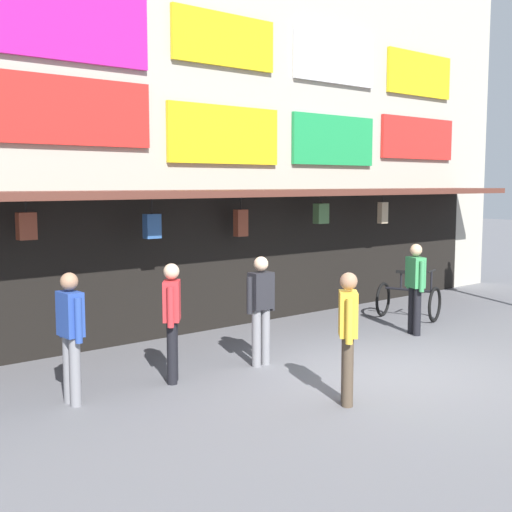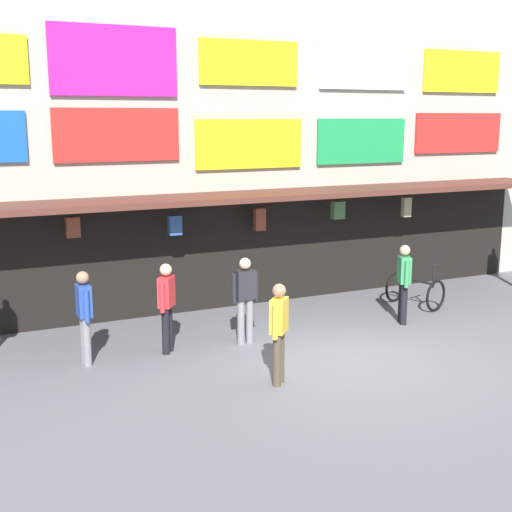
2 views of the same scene
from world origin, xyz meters
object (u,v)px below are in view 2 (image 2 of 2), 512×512
(pedestrian_in_purple, at_px, (279,328))
(pedestrian_in_red, at_px, (404,280))
(pedestrian_in_green, at_px, (245,296))
(bicycle_parked, at_px, (415,290))
(pedestrian_in_white, at_px, (167,303))
(pedestrian_in_blue, at_px, (84,312))

(pedestrian_in_purple, xyz_separation_m, pedestrian_in_red, (3.85, 1.86, 0.00))
(pedestrian_in_green, bearing_deg, bicycle_parked, 9.04)
(bicycle_parked, bearing_deg, pedestrian_in_white, -174.36)
(pedestrian_in_red, bearing_deg, bicycle_parked, 41.63)
(pedestrian_in_purple, xyz_separation_m, pedestrian_in_blue, (-2.67, 2.21, 0.00))
(bicycle_parked, distance_m, pedestrian_in_white, 6.15)
(bicycle_parked, xyz_separation_m, pedestrian_in_green, (-4.58, -0.73, 0.55))
(pedestrian_in_white, bearing_deg, bicycle_parked, 5.64)
(pedestrian_in_purple, distance_m, pedestrian_in_red, 4.28)
(pedestrian_in_purple, relative_size, pedestrian_in_green, 1.00)
(pedestrian_in_green, bearing_deg, pedestrian_in_blue, 177.29)
(bicycle_parked, relative_size, pedestrian_in_white, 0.79)
(pedestrian_in_purple, xyz_separation_m, pedestrian_in_green, (0.32, 2.07, 0.00))
(pedestrian_in_red, height_order, pedestrian_in_blue, same)
(pedestrian_in_red, xyz_separation_m, pedestrian_in_green, (-3.53, 0.21, 0.00))
(pedestrian_in_red, relative_size, pedestrian_in_blue, 1.00)
(pedestrian_in_blue, bearing_deg, pedestrian_in_purple, -39.68)
(pedestrian_in_purple, relative_size, pedestrian_in_red, 1.00)
(pedestrian_in_red, bearing_deg, pedestrian_in_white, 176.18)
(bicycle_parked, bearing_deg, pedestrian_in_purple, -150.30)
(bicycle_parked, distance_m, pedestrian_in_purple, 5.68)
(pedestrian_in_red, xyz_separation_m, pedestrian_in_white, (-5.04, 0.34, 0.00))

